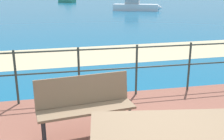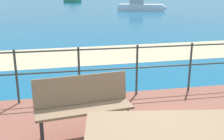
{
  "view_description": "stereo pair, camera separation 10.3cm",
  "coord_description": "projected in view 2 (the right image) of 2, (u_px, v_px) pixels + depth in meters",
  "views": [
    {
      "loc": [
        -1.03,
        -2.63,
        2.15
      ],
      "look_at": [
        0.03,
        2.2,
        0.69
      ],
      "focal_mm": 43.04,
      "sensor_mm": 36.0,
      "label": 1
    },
    {
      "loc": [
        -0.93,
        -2.65,
        2.15
      ],
      "look_at": [
        0.03,
        2.2,
        0.69
      ],
      "focal_mm": 43.04,
      "sensor_mm": 36.0,
      "label": 2
    }
  ],
  "objects": [
    {
      "name": "boat_mid",
      "position": [
        141.0,
        6.0,
        29.84
      ],
      "size": [
        5.4,
        3.35,
        1.54
      ],
      "rotation": [
        0.0,
        0.0,
        5.86
      ],
      "color": "silver",
      "rests_on": "sea_water"
    },
    {
      "name": "boat_near",
      "position": [
        72.0,
        0.0,
        49.92
      ],
      "size": [
        3.41,
        3.09,
        1.36
      ],
      "rotation": [
        0.0,
        0.0,
        2.44
      ],
      "color": "#338466",
      "rests_on": "sea_water"
    },
    {
      "name": "beach_strip",
      "position": [
        88.0,
        55.0,
        9.32
      ],
      "size": [
        54.07,
        4.78,
        0.01
      ],
      "primitive_type": "cube",
      "rotation": [
        0.0,
        0.0,
        0.04
      ],
      "color": "tan",
      "rests_on": "ground"
    },
    {
      "name": "sea_water",
      "position": [
        64.0,
        5.0,
        40.91
      ],
      "size": [
        90.0,
        90.0,
        0.01
      ],
      "primitive_type": "cube",
      "color": "#145B84",
      "rests_on": "ground"
    },
    {
      "name": "park_bench",
      "position": [
        83.0,
        101.0,
        3.93
      ],
      "size": [
        1.45,
        0.6,
        0.91
      ],
      "rotation": [
        0.0,
        0.0,
        0.13
      ],
      "color": "#7A6047",
      "rests_on": "patio_paving"
    },
    {
      "name": "railing_fence",
      "position": [
        109.0,
        66.0,
        5.36
      ],
      "size": [
        5.94,
        0.04,
        1.06
      ],
      "color": "#2D3833",
      "rests_on": "patio_paving"
    }
  ]
}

